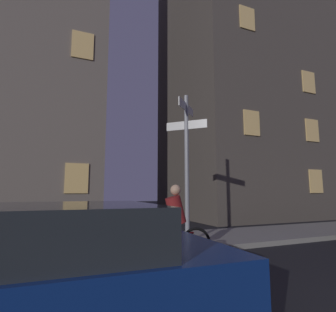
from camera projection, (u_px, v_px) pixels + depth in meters
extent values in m
cube|color=gray|center=(191.00, 240.00, 7.70)|extent=(40.00, 2.61, 0.14)
cylinder|color=gray|center=(187.00, 166.00, 7.38)|extent=(0.12, 0.12, 4.06)
cube|color=white|center=(186.00, 107.00, 7.61)|extent=(0.89, 0.89, 0.24)
cube|color=white|center=(186.00, 125.00, 7.54)|extent=(0.87, 0.87, 0.24)
cube|color=#23282D|center=(43.00, 228.00, 2.34)|extent=(1.98, 1.67, 0.41)
cylinder|color=black|center=(131.00, 282.00, 3.40)|extent=(0.65, 0.24, 0.64)
torus|color=black|center=(145.00, 249.00, 5.18)|extent=(0.72, 0.09, 0.72)
torus|color=black|center=(196.00, 245.00, 5.57)|extent=(0.72, 0.09, 0.72)
cylinder|color=red|center=(171.00, 234.00, 5.41)|extent=(1.00, 0.09, 0.04)
cylinder|color=maroon|center=(176.00, 210.00, 5.51)|extent=(0.46, 0.34, 0.61)
sphere|color=tan|center=(176.00, 190.00, 5.56)|extent=(0.22, 0.22, 0.22)
cylinder|color=black|center=(175.00, 236.00, 5.34)|extent=(0.35, 0.13, 0.55)
cylinder|color=black|center=(172.00, 235.00, 5.51)|extent=(0.35, 0.13, 0.55)
cube|color=#6B6056|center=(11.00, 54.00, 13.94)|extent=(8.74, 8.01, 17.21)
cube|color=#F2C672|center=(77.00, 178.00, 10.63)|extent=(0.90, 0.06, 1.20)
cube|color=#F2C672|center=(83.00, 45.00, 11.39)|extent=(0.90, 0.06, 1.20)
cube|color=#4C443D|center=(259.00, 72.00, 18.00)|extent=(11.95, 7.23, 19.02)
cube|color=#F2C672|center=(316.00, 181.00, 13.67)|extent=(0.90, 0.06, 1.20)
cube|color=#F2C672|center=(252.00, 123.00, 12.50)|extent=(0.90, 0.06, 1.20)
cube|color=#F2C672|center=(312.00, 130.00, 14.03)|extent=(0.90, 0.06, 1.20)
cube|color=#F2C672|center=(309.00, 82.00, 14.38)|extent=(0.90, 0.06, 1.20)
cube|color=#F2C672|center=(247.00, 18.00, 13.21)|extent=(0.90, 0.06, 1.20)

